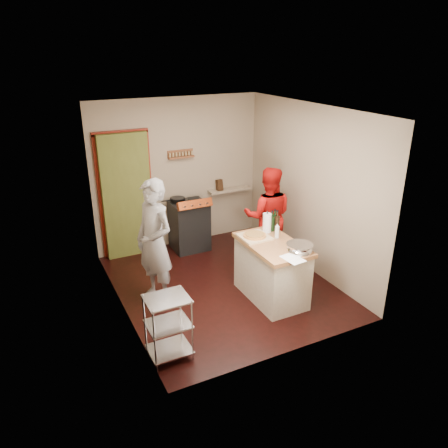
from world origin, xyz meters
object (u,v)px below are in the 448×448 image
(stove, at_px, (189,225))
(island, at_px, (272,269))
(person_red, at_px, (268,216))
(person_stripe, at_px, (155,242))
(wire_shelving, at_px, (168,325))

(stove, height_order, island, island)
(person_red, bearing_deg, stove, -18.07)
(stove, height_order, person_stripe, person_stripe)
(person_stripe, bearing_deg, person_red, 77.25)
(wire_shelving, distance_m, person_red, 2.80)
(wire_shelving, xyz_separation_m, person_red, (2.28, 1.57, 0.37))
(wire_shelving, height_order, person_stripe, person_stripe)
(person_red, bearing_deg, wire_shelving, 64.34)
(island, distance_m, person_red, 1.18)
(stove, bearing_deg, person_red, -47.78)
(stove, xyz_separation_m, wire_shelving, (-1.33, -2.62, -0.01))
(wire_shelving, bearing_deg, person_stripe, 77.56)
(wire_shelving, xyz_separation_m, island, (1.75, 0.59, 0.02))
(island, relative_size, person_stripe, 0.71)
(stove, height_order, person_red, person_red)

